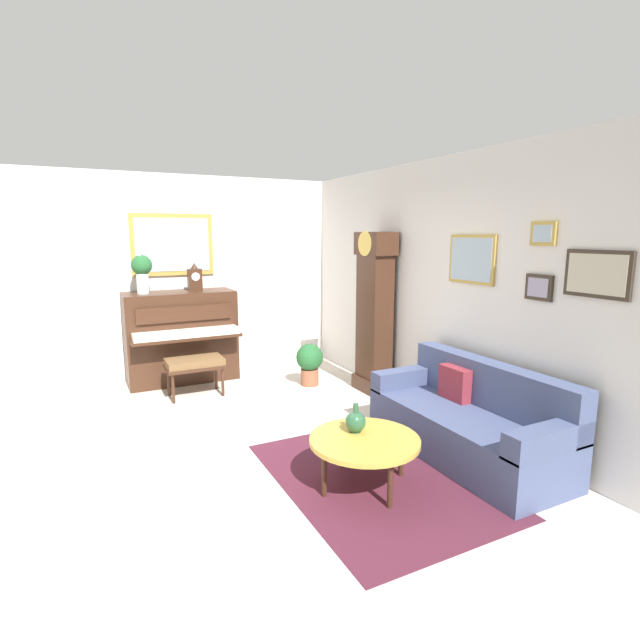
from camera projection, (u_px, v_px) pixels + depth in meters
name	position (u px, v px, depth m)	size (l,w,h in m)	color
ground_plane	(225.00, 447.00, 4.68)	(6.40, 6.00, 0.10)	beige
wall_left	(171.00, 276.00, 6.71)	(0.13, 4.90, 2.80)	silver
wall_back	(428.00, 287.00, 5.47)	(5.30, 0.13, 2.80)	silver
area_rug	(375.00, 478.00, 3.98)	(2.10, 1.50, 0.01)	#4C1E2D
piano	(181.00, 336.00, 6.54)	(0.87, 1.44, 1.23)	#3D2316
piano_bench	(195.00, 364.00, 5.95)	(0.42, 0.70, 0.48)	#3D2316
grandfather_clock	(374.00, 317.00, 6.05)	(0.52, 0.34, 2.03)	#3D2316
couch	(469.00, 422.00, 4.37)	(1.90, 0.80, 0.84)	#424C70
coffee_table	(365.00, 442.00, 3.80)	(0.88, 0.88, 0.40)	gold
mantel_clock	(195.00, 278.00, 6.50)	(0.13, 0.18, 0.38)	#3D2316
flower_vase	(142.00, 269.00, 6.18)	(0.26, 0.26, 0.58)	silver
green_jug	(356.00, 422.00, 3.90)	(0.17, 0.17, 0.24)	#234C33
potted_plant	(310.00, 361.00, 6.40)	(0.36, 0.36, 0.56)	#935138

